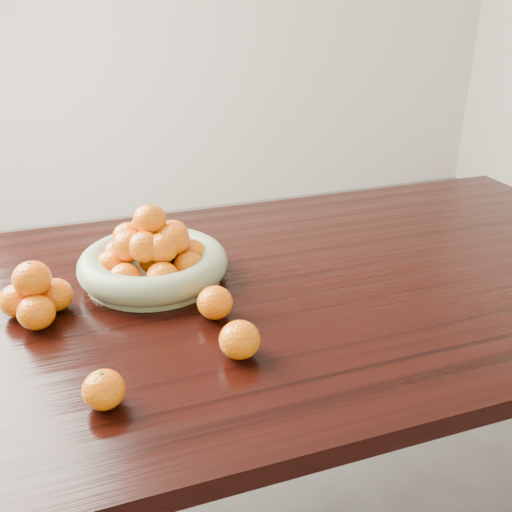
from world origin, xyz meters
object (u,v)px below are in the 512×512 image
object	(u,v)px
fruit_bowl	(153,258)
orange_pyramid	(35,296)
dining_table	(265,318)
loose_orange_0	(104,390)

from	to	relation	value
fruit_bowl	orange_pyramid	world-z (taller)	fruit_bowl
dining_table	orange_pyramid	size ratio (longest dim) A/B	14.12
fruit_bowl	orange_pyramid	xyz separation A→B (m)	(-0.25, -0.09, -0.00)
fruit_bowl	loose_orange_0	size ratio (longest dim) A/B	4.93
fruit_bowl	orange_pyramid	distance (m)	0.26
dining_table	fruit_bowl	xyz separation A→B (m)	(-0.23, 0.10, 0.14)
fruit_bowl	loose_orange_0	distance (m)	0.43
orange_pyramid	dining_table	bearing A→B (deg)	-1.65
dining_table	fruit_bowl	world-z (taller)	fruit_bowl
loose_orange_0	orange_pyramid	bearing A→B (deg)	107.28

